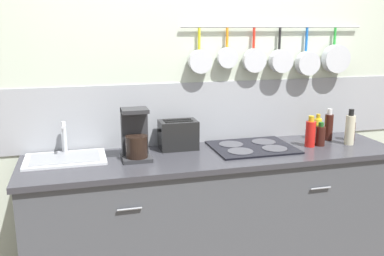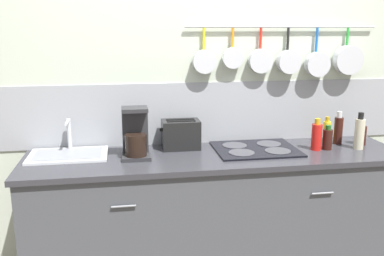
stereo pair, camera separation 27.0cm
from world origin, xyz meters
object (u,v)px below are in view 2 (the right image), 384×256
Objects in this scene: coffee_maker at (135,137)px; bottle_dish_soap at (327,139)px; bottle_hot_sauce at (362,135)px; toaster at (181,134)px; bottle_olive_oil at (317,136)px; bottle_vinegar at (327,131)px; bottle_cooking_wine at (359,133)px; bottle_sesame_oil at (338,130)px.

bottle_dish_soap is (1.28, -0.03, -0.06)m from coffee_maker.
bottle_hot_sauce is at bearing 13.04° from bottle_dish_soap.
toaster is 0.99m from bottle_dish_soap.
bottle_olive_oil is 0.22m from bottle_vinegar.
toaster is at bearing 170.10° from bottle_cooking_wine.
bottle_cooking_wine is (0.22, -0.03, 0.04)m from bottle_dish_soap.
bottle_vinegar is at bearing 128.57° from bottle_cooking_wine.
coffee_maker is 1.93× the size of bottle_dish_soap.
bottle_vinegar is at bearing -1.46° from toaster.
bottle_cooking_wine is at bearing -4.55° from bottle_olive_oil.
bottle_dish_soap reaches higher than bottle_hot_sauce.
bottle_dish_soap is 0.19m from bottle_sesame_oil.
bottle_hot_sauce is (0.37, 0.07, -0.02)m from bottle_olive_oil.
coffee_maker is at bearing -176.45° from bottle_sesame_oil.
coffee_maker is 1.50m from bottle_cooking_wine.
bottle_olive_oil is at bearing -133.75° from bottle_vinegar.
coffee_maker is 0.35m from toaster.
bottle_hot_sauce is at bearing -18.14° from bottle_sesame_oil.
bottle_cooking_wine is at bearing -7.52° from bottle_dish_soap.
bottle_vinegar is (1.04, -0.03, -0.01)m from toaster.
bottle_olive_oil is at bearing -168.93° from bottle_hot_sauce.
bottle_hot_sauce is at bearing -20.94° from bottle_vinegar.
bottle_cooking_wine is at bearing -9.90° from toaster.
coffee_maker reaches higher than bottle_hot_sauce.
bottle_dish_soap is at bearing 172.48° from bottle_cooking_wine.
bottle_dish_soap is 0.66× the size of bottle_cooking_wine.
bottle_hot_sauce is (1.27, -0.11, -0.03)m from toaster.
coffee_maker is at bearing -174.81° from bottle_vinegar.
toaster is (0.31, 0.15, -0.03)m from coffee_maker.
bottle_sesame_oil reaches higher than bottle_olive_oil.
coffee_maker is 1.49× the size of bottle_olive_oil.
bottle_hot_sauce is (0.08, 0.10, -0.04)m from bottle_cooking_wine.
bottle_sesame_oil is (0.07, -0.03, 0.02)m from bottle_vinegar.
bottle_olive_oil is at bearing -11.62° from toaster.
bottle_cooking_wine is (0.08, -0.15, 0.01)m from bottle_sesame_oil.
coffee_maker reaches higher than bottle_cooking_wine.
bottle_sesame_oil reaches higher than bottle_hot_sauce.
bottle_vinegar is at bearing 153.28° from bottle_sesame_oil.
toaster is at bearing 168.38° from bottle_olive_oil.
bottle_sesame_oil is 1.43× the size of bottle_hot_sauce.
bottle_olive_oil is 0.38m from bottle_hot_sauce.
bottle_dish_soap is 0.88× the size of bottle_vinegar.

